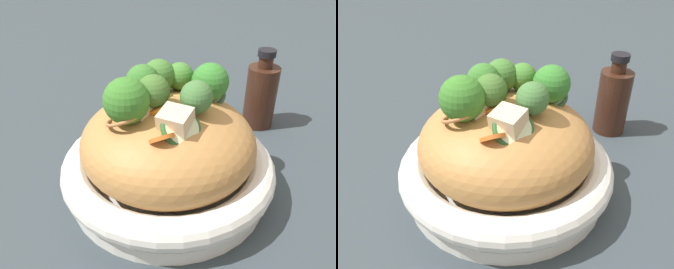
{
  "view_description": "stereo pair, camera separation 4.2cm",
  "coord_description": "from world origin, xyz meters",
  "views": [
    {
      "loc": [
        -0.1,
        0.34,
        0.31
      ],
      "look_at": [
        0.0,
        0.0,
        0.08
      ],
      "focal_mm": 37.56,
      "sensor_mm": 36.0,
      "label": 1
    },
    {
      "loc": [
        -0.14,
        0.33,
        0.31
      ],
      "look_at": [
        0.0,
        0.0,
        0.08
      ],
      "focal_mm": 37.56,
      "sensor_mm": 36.0,
      "label": 2
    }
  ],
  "objects": [
    {
      "name": "carrot_coins",
      "position": [
        -0.0,
        -0.0,
        0.12
      ],
      "size": [
        0.11,
        0.14,
        0.03
      ],
      "color": "orange",
      "rests_on": "serving_bowl"
    },
    {
      "name": "noodle_heap",
      "position": [
        0.0,
        -0.0,
        0.07
      ],
      "size": [
        0.21,
        0.21,
        0.11
      ],
      "color": "#B67F43",
      "rests_on": "serving_bowl"
    },
    {
      "name": "soy_sauce_bottle",
      "position": [
        -0.1,
        -0.2,
        0.06
      ],
      "size": [
        0.05,
        0.05,
        0.13
      ],
      "color": "#381E14",
      "rests_on": "ground_plane"
    },
    {
      "name": "broccoli_florets",
      "position": [
        0.01,
        -0.01,
        0.14
      ],
      "size": [
        0.13,
        0.14,
        0.06
      ],
      "color": "#8FAD75",
      "rests_on": "serving_bowl"
    },
    {
      "name": "zucchini_slices",
      "position": [
        -0.01,
        -0.01,
        0.12
      ],
      "size": [
        0.11,
        0.15,
        0.04
      ],
      "color": "beige",
      "rests_on": "serving_bowl"
    },
    {
      "name": "serving_bowl",
      "position": [
        0.0,
        0.0,
        0.03
      ],
      "size": [
        0.27,
        0.27,
        0.06
      ],
      "color": "white",
      "rests_on": "ground_plane"
    },
    {
      "name": "ground_plane",
      "position": [
        0.0,
        0.0,
        0.0
      ],
      "size": [
        3.0,
        3.0,
        0.0
      ],
      "primitive_type": "plane",
      "color": "#323C42"
    },
    {
      "name": "chicken_chunks",
      "position": [
        -0.01,
        0.03,
        0.13
      ],
      "size": [
        0.08,
        0.05,
        0.03
      ],
      "color": "beige",
      "rests_on": "serving_bowl"
    }
  ]
}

